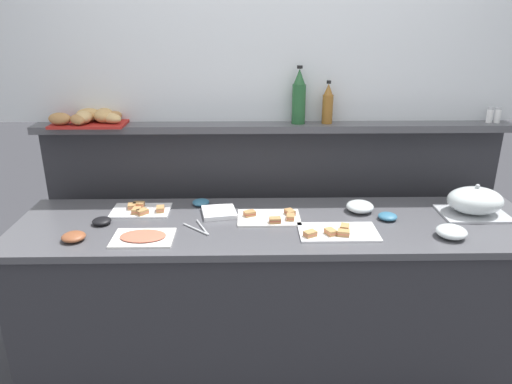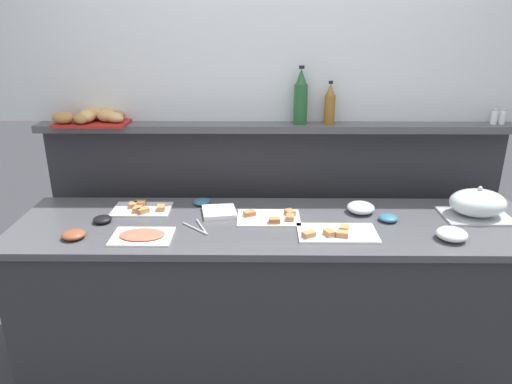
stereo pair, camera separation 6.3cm
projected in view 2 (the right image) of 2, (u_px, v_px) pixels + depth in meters
The scene contains 22 objects.
ground_plane at pixel (272, 306), 3.28m from camera, with size 12.00×12.00×0.00m, color #38383D.
buffet_counter at pixel (276, 299), 2.56m from camera, with size 2.64×0.69×0.90m.
back_ledge_unit at pixel (274, 219), 2.96m from camera, with size 2.68×0.22×1.31m.
upper_wall_panel at pixel (277, 0), 2.54m from camera, with size 3.28×0.08×1.29m, color silver.
sandwich_platter_side at pixel (142, 209), 2.55m from camera, with size 0.31×0.20×0.04m.
sandwich_platter_front at pixel (270, 217), 2.44m from camera, with size 0.32×0.21×0.04m.
sandwich_platter_rear at pixel (336, 233), 2.27m from camera, with size 0.38×0.21×0.04m.
cold_cuts_platter at pixel (142, 236), 2.24m from camera, with size 0.28×0.20×0.02m.
serving_cloche at pixel (477, 204), 2.44m from camera, with size 0.34×0.24×0.17m.
glass_bowl_large at pixel (361, 208), 2.52m from camera, with size 0.15×0.15×0.06m.
glass_bowl_medium at pixel (452, 235), 2.22m from camera, with size 0.14×0.14×0.06m.
condiment_bowl_cream at pixel (202, 202), 2.63m from camera, with size 0.09×0.09×0.03m, color teal.
condiment_bowl_teal at pixel (74, 234), 2.23m from camera, with size 0.11×0.11×0.04m, color brown.
condiment_bowl_dark at pixel (102, 220), 2.40m from camera, with size 0.09×0.09×0.03m, color black.
condiment_bowl_red at pixel (388, 218), 2.42m from camera, with size 0.10×0.10×0.03m, color teal.
serving_tongs at pixel (199, 228), 2.34m from camera, with size 0.14×0.18×0.01m.
napkin_stack at pixel (219, 212), 2.50m from camera, with size 0.17×0.17×0.02m, color white.
vinegar_bottle_amber at pixel (330, 105), 2.63m from camera, with size 0.06×0.06×0.24m.
wine_bottle_green at pixel (301, 98), 2.62m from camera, with size 0.08×0.08×0.32m.
salt_shaker at pixel (495, 116), 2.65m from camera, with size 0.03×0.03×0.09m.
pepper_shaker at pixel (502, 116), 2.65m from camera, with size 0.03×0.03×0.09m.
bread_basket at pixel (95, 117), 2.65m from camera, with size 0.42×0.28×0.08m.
Camera 2 is at (-0.09, -2.19, 1.89)m, focal length 33.50 mm.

